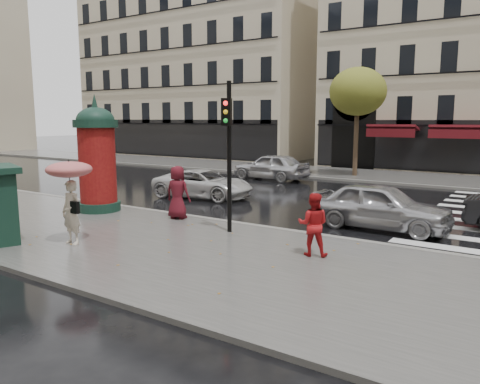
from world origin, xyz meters
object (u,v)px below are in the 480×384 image
Objects in this scene: morris_column at (97,155)px; car_far_silver at (271,167)px; car_silver at (380,206)px; woman_umbrella at (70,188)px; woman_red at (313,224)px; traffic_light at (228,142)px; car_white at (203,184)px; man_burgundy at (178,192)px.

car_far_silver is (0.46, 12.32, -1.43)m from morris_column.
car_far_silver is (-9.22, 8.92, 0.02)m from car_silver.
woman_umbrella is 0.54× the size of morris_column.
woman_red is 9.42m from morris_column.
car_silver is (0.39, 4.34, -0.16)m from woman_red.
woman_red is at bearing -14.54° from traffic_light.
morris_column reaches higher than car_white.
morris_column is (-3.23, 3.62, 0.53)m from woman_umbrella.
morris_column is 6.13m from traffic_light.
man_burgundy is at bearing -33.17° from woman_red.
woman_umbrella reaches higher than man_burgundy.
woman_red is (6.06, 2.68, -0.76)m from woman_umbrella.
man_burgundy is at bearing 86.95° from woman_umbrella.
man_burgundy reaches higher than car_far_silver.
woman_red reaches higher than car_far_silver.
car_silver is (9.68, 3.40, -1.45)m from morris_column.
morris_column is at bearing 110.17° from car_silver.
car_white is 1.00× the size of car_far_silver.
man_burgundy is (0.22, 4.19, -0.65)m from woman_umbrella.
woman_umbrella is 1.48× the size of woman_red.
woman_umbrella is 0.52× the size of car_far_silver.
man_burgundy is (-5.84, 1.51, 0.12)m from woman_red.
morris_column is 12.41m from car_far_silver.
morris_column is 5.40m from car_white.
traffic_light reaches higher than car_silver.
traffic_light is at bearing 50.77° from woman_umbrella.
man_burgundy is 12.12m from car_far_silver.
car_white is at bearing -70.83° from man_burgundy.
car_silver is 0.97× the size of car_white.
car_far_silver is at bearing 99.87° from woman_umbrella.
car_far_silver is at bearing -2.90° from car_white.
traffic_light is (2.64, -0.68, 1.84)m from man_burgundy.
woman_umbrella is 9.00m from car_white.
morris_column is at bearing 178.98° from traffic_light.
car_silver is 8.78m from car_white.
woman_umbrella is 4.68m from traffic_light.
woman_umbrella is at bearing 5.19° from woman_red.
woman_umbrella is at bearing 78.04° from man_burgundy.
morris_column reaches higher than woman_umbrella.
woman_umbrella is at bearing 138.22° from car_silver.
woman_umbrella is at bearing -48.26° from morris_column.
woman_umbrella is 4.25m from man_burgundy.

